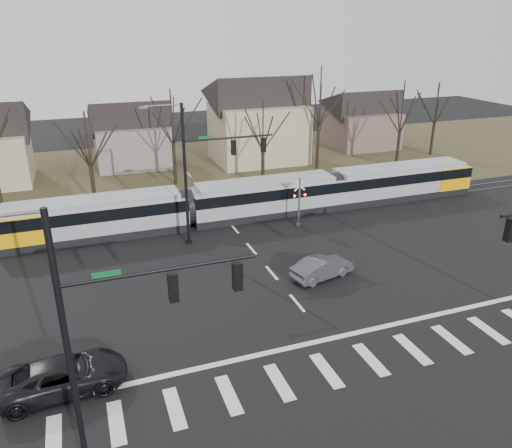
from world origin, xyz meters
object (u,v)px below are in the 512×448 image
object	(u,v)px
tram	(264,196)
sedan	(322,268)
rail_crossing_signal	(299,204)
suv	(63,376)

from	to	relation	value
tram	sedan	world-z (taller)	tram
sedan	rail_crossing_signal	size ratio (longest dim) A/B	1.11
sedan	suv	world-z (taller)	suv
rail_crossing_signal	tram	bearing A→B (deg)	118.75
sedan	suv	size ratio (longest dim) A/B	0.79
tram	rail_crossing_signal	distance (m)	3.66
suv	rail_crossing_signal	world-z (taller)	rail_crossing_signal
tram	suv	distance (m)	23.48
sedan	suv	xyz separation A→B (m)	(-15.51, -5.55, 0.07)
sedan	rail_crossing_signal	distance (m)	8.80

